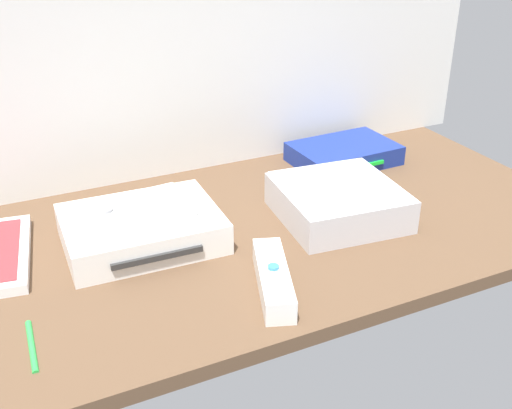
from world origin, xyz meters
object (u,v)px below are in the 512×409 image
object	(u,v)px
remote_wand	(273,279)
remote_classic_pad	(135,211)
game_console	(142,229)
mini_computer	(338,201)
stylus_pen	(31,344)
network_router	(344,154)

from	to	relation	value
remote_wand	remote_classic_pad	size ratio (longest dim) A/B	1.01
game_console	mini_computer	world-z (taller)	mini_computer
stylus_pen	network_router	bearing A→B (deg)	26.13
game_console	mini_computer	xyz separation A→B (cm)	(28.51, -5.32, 0.44)
game_console	remote_classic_pad	xyz separation A→B (cm)	(-0.83, -0.52, 3.21)
network_router	stylus_pen	bearing A→B (deg)	-155.73
remote_wand	remote_classic_pad	bearing A→B (deg)	144.42
remote_wand	stylus_pen	bearing A→B (deg)	-163.53
game_console	stylus_pen	size ratio (longest dim) A/B	2.40
remote_wand	mini_computer	bearing A→B (deg)	55.84
game_console	remote_wand	size ratio (longest dim) A/B	1.42
game_console	network_router	world-z (taller)	game_console
mini_computer	remote_classic_pad	xyz separation A→B (cm)	(-29.34, 4.80, 2.77)
game_console	remote_wand	distance (cm)	21.19
network_router	remote_classic_pad	size ratio (longest dim) A/B	1.23
mini_computer	network_router	size ratio (longest dim) A/B	1.01
network_router	remote_classic_pad	world-z (taller)	remote_classic_pad
mini_computer	remote_classic_pad	size ratio (longest dim) A/B	1.24
game_console	remote_classic_pad	bearing A→B (deg)	-145.97
remote_wand	stylus_pen	xyz separation A→B (cm)	(-28.48, 1.59, -1.16)
remote_classic_pad	game_console	bearing A→B (deg)	27.70
mini_computer	stylus_pen	bearing A→B (deg)	-166.44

